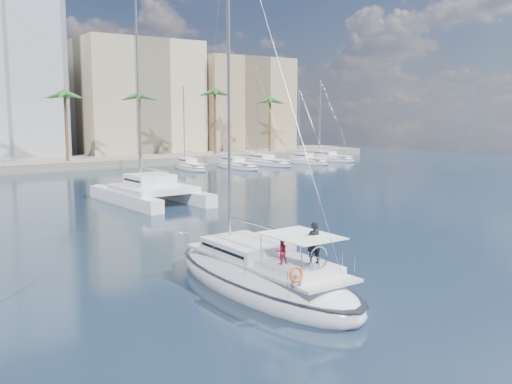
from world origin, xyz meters
TOP-DOWN VIEW (x-y plane):
  - ground at (0.00, 0.00)m, footprint 160.00×160.00m
  - quay at (0.00, 61.00)m, footprint 120.00×14.00m
  - building_beige at (22.00, 70.00)m, footprint 20.00×14.00m
  - building_tan_right at (42.00, 68.00)m, footprint 18.00×12.00m
  - palm_centre at (0.00, 57.00)m, footprint 3.60×3.60m
  - palm_right at (34.00, 57.00)m, footprint 3.60×3.60m
  - main_sloop at (-3.04, -3.26)m, footprint 4.18×12.71m
  - catamaran at (3.39, 23.10)m, footprint 6.86×12.81m
  - seagull at (-1.90, 6.95)m, footprint 1.04×0.45m
  - moored_yacht_a at (20.00, 47.00)m, footprint 3.37×9.52m
  - moored_yacht_b at (26.50, 45.00)m, footprint 3.32×10.83m
  - moored_yacht_c at (33.00, 47.00)m, footprint 3.98×12.33m
  - moored_yacht_d at (39.50, 45.00)m, footprint 3.52×9.55m
  - moored_yacht_e at (46.00, 47.00)m, footprint 4.61×11.11m

SIDE VIEW (x-z plane):
  - ground at x=0.00m, z-range 0.00..0.00m
  - moored_yacht_a at x=20.00m, z-range -5.95..5.95m
  - moored_yacht_b at x=26.50m, z-range -6.86..6.86m
  - moored_yacht_c at x=33.00m, z-range -7.77..7.77m
  - moored_yacht_d at x=39.50m, z-range -5.95..5.95m
  - moored_yacht_e at x=46.00m, z-range -6.86..6.86m
  - main_sloop at x=-3.04m, z-range -8.84..9.95m
  - quay at x=0.00m, z-range 0.00..1.20m
  - seagull at x=-1.90m, z-range 0.54..0.73m
  - catamaran at x=3.39m, z-range -7.94..10.26m
  - building_tan_right at x=42.00m, z-range 0.00..18.00m
  - building_beige at x=22.00m, z-range 0.00..20.00m
  - palm_centre at x=0.00m, z-range 4.13..16.43m
  - palm_right at x=34.00m, z-range 4.13..16.43m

